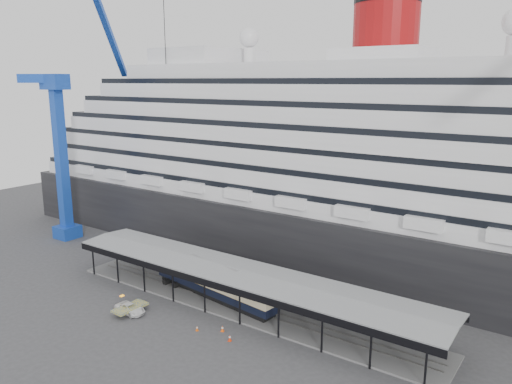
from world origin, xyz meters
TOP-DOWN VIEW (x-y plane):
  - ground at (0.00, 0.00)m, footprint 200.00×200.00m
  - cruise_ship at (0.05, 32.00)m, footprint 130.00×30.00m
  - platform_canopy at (0.00, 5.00)m, footprint 56.00×9.18m
  - crane_blue at (-45.11, 10.62)m, footprint 22.63×19.19m
  - port_truck at (-10.84, -4.95)m, footprint 4.62×2.29m
  - pullman_carriage at (-4.69, 5.00)m, footprint 21.98×5.60m
  - traffic_cone_left at (-0.39, -3.48)m, footprint 0.45×0.45m
  - traffic_cone_mid at (4.42, -3.11)m, footprint 0.54×0.54m
  - traffic_cone_right at (2.26, -1.82)m, footprint 0.51×0.51m

SIDE VIEW (x-z plane):
  - ground at x=0.00m, z-range 0.00..0.00m
  - traffic_cone_left at x=-0.39m, z-range 0.00..0.68m
  - traffic_cone_right at x=2.26m, z-range 0.00..0.80m
  - traffic_cone_mid at x=4.42m, z-range 0.00..0.82m
  - port_truck at x=-10.84m, z-range 0.00..1.26m
  - platform_canopy at x=0.00m, z-range -0.29..5.01m
  - pullman_carriage at x=-4.69m, z-range -8.10..13.30m
  - cruise_ship at x=0.05m, z-range -3.60..40.30m
  - crane_blue at x=-45.11m, z-range -3.84..43.76m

